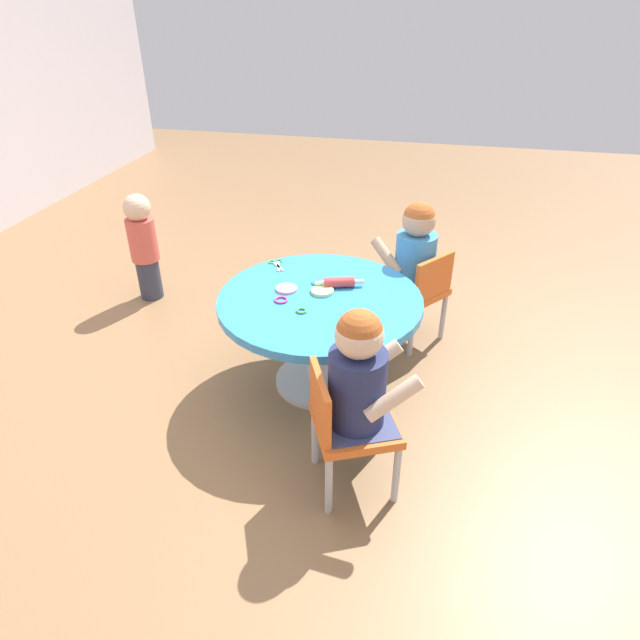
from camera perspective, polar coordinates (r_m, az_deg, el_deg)
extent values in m
plane|color=olive|center=(2.78, 0.00, -6.44)|extent=(10.00, 10.00, 0.00)
cylinder|color=silver|center=(2.77, 0.00, -6.20)|extent=(0.44, 0.44, 0.03)
cylinder|color=silver|center=(2.65, 0.00, -2.62)|extent=(0.12, 0.12, 0.45)
cylinder|color=#338CD1|center=(2.52, 0.00, 1.98)|extent=(0.94, 0.94, 0.04)
cylinder|color=#B7B7BC|center=(2.16, 7.91, -15.52)|extent=(0.03, 0.03, 0.28)
cylinder|color=#B7B7BC|center=(2.33, 5.85, -10.99)|extent=(0.03, 0.03, 0.28)
cylinder|color=#B7B7BC|center=(2.11, 0.91, -16.72)|extent=(0.03, 0.03, 0.28)
cylinder|color=#B7B7BC|center=(2.28, -0.54, -11.95)|extent=(0.03, 0.03, 0.28)
cube|color=orange|center=(2.11, 3.68, -10.69)|extent=(0.40, 0.40, 0.04)
cube|color=orange|center=(2.00, 0.02, -8.53)|extent=(0.26, 0.13, 0.22)
cube|color=#3F4772|center=(2.11, 3.68, -10.65)|extent=(0.35, 0.36, 0.04)
cylinder|color=navy|center=(2.00, 3.84, -7.03)|extent=(0.21, 0.21, 0.30)
sphere|color=beige|center=(1.86, 4.09, -1.58)|extent=(0.17, 0.17, 0.17)
sphere|color=#B25926|center=(1.86, 4.10, -1.25)|extent=(0.16, 0.16, 0.16)
cylinder|color=beige|center=(1.92, 7.63, -8.05)|extent=(0.14, 0.22, 0.17)
cylinder|color=beige|center=(2.09, 5.74, -4.31)|extent=(0.14, 0.22, 0.17)
cylinder|color=#B7B7BC|center=(3.25, 9.08, 2.16)|extent=(0.03, 0.03, 0.28)
cylinder|color=#B7B7BC|center=(3.08, 5.84, 0.65)|extent=(0.03, 0.03, 0.28)
cylinder|color=#B7B7BC|center=(3.11, 12.62, 0.35)|extent=(0.03, 0.03, 0.28)
cylinder|color=#B7B7BC|center=(2.93, 9.44, -1.35)|extent=(0.03, 0.03, 0.28)
cube|color=orange|center=(3.01, 9.50, 3.07)|extent=(0.42, 0.42, 0.04)
cube|color=orange|center=(2.88, 11.73, 4.32)|extent=(0.23, 0.18, 0.22)
cube|color=#3F4772|center=(3.01, 9.51, 3.11)|extent=(0.38, 0.38, 0.04)
cylinder|color=#3F8CCC|center=(2.93, 9.80, 6.03)|extent=(0.21, 0.21, 0.30)
sphere|color=tan|center=(2.85, 10.21, 10.14)|extent=(0.17, 0.17, 0.17)
sphere|color=#B25926|center=(2.84, 10.23, 10.38)|extent=(0.16, 0.16, 0.16)
cylinder|color=tan|center=(3.06, 9.79, 7.62)|extent=(0.17, 0.20, 0.17)
cylinder|color=tan|center=(2.91, 6.92, 6.54)|extent=(0.17, 0.20, 0.17)
cylinder|color=#33384C|center=(3.63, -17.23, 4.17)|extent=(0.14, 0.14, 0.26)
cylinder|color=#D8594C|center=(3.52, -17.89, 7.92)|extent=(0.17, 0.17, 0.26)
sphere|color=beige|center=(3.45, -18.44, 10.99)|extent=(0.16, 0.16, 0.16)
cylinder|color=#D83F3F|center=(2.59, 2.02, 3.92)|extent=(0.09, 0.15, 0.05)
cylinder|color=white|center=(2.58, -0.03, 3.85)|extent=(0.03, 0.05, 0.02)
cylinder|color=white|center=(2.60, 4.05, 3.99)|extent=(0.03, 0.05, 0.02)
cube|color=silver|center=(2.79, -4.35, 5.54)|extent=(0.09, 0.08, 0.01)
cube|color=silver|center=(2.79, -4.35, 5.54)|extent=(0.11, 0.05, 0.01)
torus|color=green|center=(2.84, -4.99, 6.00)|extent=(0.05, 0.05, 0.01)
torus|color=green|center=(2.85, -4.28, 6.10)|extent=(0.05, 0.05, 0.01)
cylinder|color=pink|center=(2.57, -3.48, 3.25)|extent=(0.10, 0.10, 0.01)
cylinder|color=#B2E58C|center=(2.55, 0.13, 3.04)|extent=(0.11, 0.11, 0.02)
torus|color=#4CB259|center=(2.40, -1.93, 0.97)|extent=(0.05, 0.05, 0.01)
torus|color=#3F99D8|center=(2.63, -0.26, 3.90)|extent=(0.06, 0.06, 0.01)
torus|color=#D83FA5|center=(2.48, -4.06, 2.09)|extent=(0.06, 0.06, 0.01)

